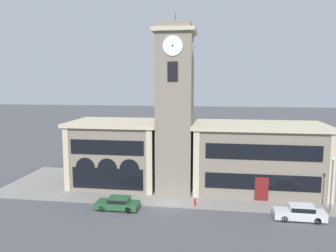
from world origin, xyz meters
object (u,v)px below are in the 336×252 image
fire_hydrant (195,202)px  street_lamp (332,177)px  parked_car_mid (300,212)px  parked_car_near (118,203)px

fire_hydrant → street_lamp: bearing=0.3°
parked_car_mid → street_lamp: bearing=-150.0°
parked_car_near → parked_car_mid: (18.40, -0.00, 0.08)m
parked_car_near → fire_hydrant: bearing=-166.6°
parked_car_mid → street_lamp: street_lamp is taller
parked_car_near → street_lamp: bearing=-174.3°
fire_hydrant → parked_car_mid: bearing=-9.9°
parked_car_near → parked_car_mid: parked_car_mid is taller
parked_car_mid → street_lamp: (3.38, 1.89, 3.17)m
parked_car_near → parked_car_mid: size_ratio=0.94×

